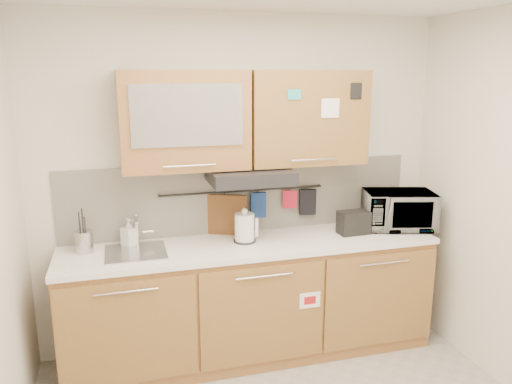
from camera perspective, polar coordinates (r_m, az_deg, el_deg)
wall_back at (r=3.94m, az=-1.65°, el=0.87°), size 3.20×0.00×3.20m
base_cabinet at (r=3.96m, az=-0.46°, el=-12.83°), size 2.80×0.64×0.88m
countertop at (r=3.77m, az=-0.46°, el=-6.08°), size 2.82×0.62×0.04m
backsplash at (r=3.96m, az=-1.60°, el=-0.59°), size 2.80×0.02×0.56m
upper_cabinets at (r=3.69m, az=-1.11°, el=8.35°), size 1.82×0.37×0.70m
range_hood at (r=3.68m, az=-0.72°, el=1.88°), size 0.60×0.46×0.10m
sink at (r=3.66m, az=-13.56°, el=-6.65°), size 0.42×0.40×0.26m
utensil_rail at (r=3.91m, az=-1.47°, el=0.14°), size 1.30×0.02×0.02m
utensil_crock at (r=3.74m, az=-19.06°, el=-5.34°), size 0.16×0.16×0.32m
kettle at (r=3.75m, az=-1.29°, el=-4.18°), size 0.20×0.20×0.26m
toaster at (r=4.01m, az=11.09°, el=-3.42°), size 0.24×0.15×0.18m
microwave at (r=4.23m, az=15.99°, el=-1.99°), size 0.62×0.50×0.30m
soap_bottle at (r=3.77m, az=-14.29°, el=-4.48°), size 0.13×0.13×0.21m
cutting_board at (r=3.92m, az=-3.54°, el=-3.31°), size 0.32×0.16×0.42m
oven_mitt at (r=3.95m, az=0.27°, el=-1.50°), size 0.12×0.05×0.20m
dark_pouch at (r=4.08m, az=5.92°, el=-1.15°), size 0.14×0.06×0.21m
pot_holder at (r=4.02m, az=3.89°, el=-0.84°), size 0.12×0.06×0.14m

